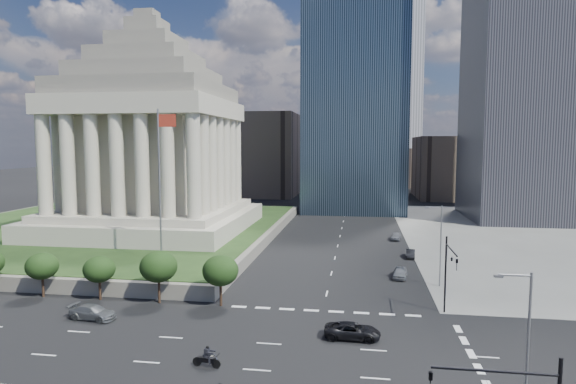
% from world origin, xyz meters
% --- Properties ---
extents(ground, '(500.00, 500.00, 0.00)m').
position_xyz_m(ground, '(0.00, 100.00, 0.00)').
color(ground, black).
rests_on(ground, ground).
extents(plaza_terrace, '(66.00, 70.00, 1.80)m').
position_xyz_m(plaza_terrace, '(-45.00, 50.00, 0.90)').
color(plaza_terrace, slate).
rests_on(plaza_terrace, ground).
extents(plaza_lawn, '(64.00, 68.00, 0.10)m').
position_xyz_m(plaza_lawn, '(-45.00, 50.00, 1.85)').
color(plaza_lawn, '#1E3616').
rests_on(plaza_lawn, plaza_terrace).
extents(war_memorial, '(34.00, 34.00, 39.00)m').
position_xyz_m(war_memorial, '(-34.00, 48.00, 21.40)').
color(war_memorial, '#AEA792').
rests_on(war_memorial, plaza_lawn).
extents(flagpole, '(2.52, 0.24, 20.00)m').
position_xyz_m(flagpole, '(-21.83, 24.00, 13.11)').
color(flagpole, slate).
rests_on(flagpole, plaza_lawn).
extents(tree_row, '(53.00, 4.00, 6.00)m').
position_xyz_m(tree_row, '(-35.50, 14.00, 3.00)').
color(tree_row, black).
rests_on(tree_row, ground).
extents(midrise_glass, '(26.00, 26.00, 60.00)m').
position_xyz_m(midrise_glass, '(2.00, 95.00, 30.00)').
color(midrise_glass, black).
rests_on(midrise_glass, ground).
extents(highrise_ne, '(26.00, 28.00, 100.00)m').
position_xyz_m(highrise_ne, '(42.00, 85.00, 50.00)').
color(highrise_ne, black).
rests_on(highrise_ne, ground).
extents(building_filler_ne, '(20.00, 30.00, 20.00)m').
position_xyz_m(building_filler_ne, '(32.00, 130.00, 10.00)').
color(building_filler_ne, brown).
rests_on(building_filler_ne, ground).
extents(building_filler_nw, '(24.00, 30.00, 28.00)m').
position_xyz_m(building_filler_nw, '(-30.00, 130.00, 14.00)').
color(building_filler_nw, brown).
rests_on(building_filler_nw, ground).
extents(traffic_signal_ne, '(0.30, 5.74, 8.00)m').
position_xyz_m(traffic_signal_ne, '(12.50, 13.70, 5.25)').
color(traffic_signal_ne, black).
rests_on(traffic_signal_ne, ground).
extents(street_lamp_south, '(2.13, 0.22, 10.00)m').
position_xyz_m(street_lamp_south, '(13.33, -6.00, 5.66)').
color(street_lamp_south, slate).
rests_on(street_lamp_south, ground).
extents(street_lamp_north, '(2.13, 0.22, 10.00)m').
position_xyz_m(street_lamp_north, '(13.33, 25.00, 5.66)').
color(street_lamp_north, slate).
rests_on(street_lamp_north, ground).
extents(pickup_truck, '(2.36, 5.04, 1.40)m').
position_xyz_m(pickup_truck, '(3.18, 7.27, 0.70)').
color(pickup_truck, black).
rests_on(pickup_truck, ground).
extents(suv_grey, '(2.62, 5.08, 1.41)m').
position_xyz_m(suv_grey, '(-22.49, 8.25, 0.70)').
color(suv_grey, '#515558').
rests_on(suv_grey, ground).
extents(parked_sedan_near, '(2.35, 4.49, 1.46)m').
position_xyz_m(parked_sedan_near, '(9.00, 28.13, 0.73)').
color(parked_sedan_near, gray).
rests_on(parked_sedan_near, ground).
extents(parked_sedan_mid, '(1.66, 3.82, 1.22)m').
position_xyz_m(parked_sedan_mid, '(11.50, 39.92, 0.61)').
color(parked_sedan_mid, black).
rests_on(parked_sedan_mid, ground).
extents(parked_sedan_far, '(2.32, 4.38, 1.42)m').
position_xyz_m(parked_sedan_far, '(10.29, 53.93, 0.71)').
color(parked_sedan_far, slate).
rests_on(parked_sedan_far, ground).
extents(motorcycle_trail, '(2.42, 0.92, 1.76)m').
position_xyz_m(motorcycle_trail, '(-7.98, -0.09, 0.88)').
color(motorcycle_trail, black).
rests_on(motorcycle_trail, ground).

